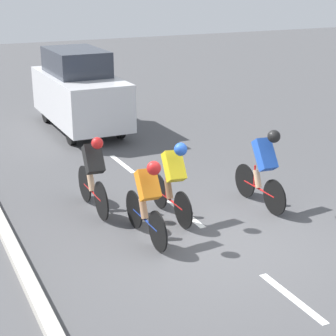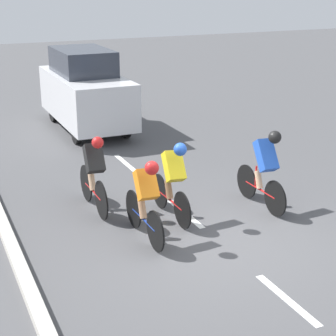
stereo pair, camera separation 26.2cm
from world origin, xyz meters
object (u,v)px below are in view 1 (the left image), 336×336
(cyclist_black, at_px, (93,172))
(cyclist_yellow, at_px, (173,178))
(support_car, at_px, (79,91))
(cyclist_orange, at_px, (147,197))
(cyclist_blue, at_px, (264,165))

(cyclist_black, relative_size, cyclist_yellow, 1.02)
(cyclist_black, xyz_separation_m, support_car, (-1.54, -5.76, 0.35))
(cyclist_orange, height_order, support_car, support_car)
(cyclist_black, height_order, support_car, support_car)
(cyclist_orange, distance_m, cyclist_yellow, 0.98)
(cyclist_yellow, bearing_deg, cyclist_blue, 172.53)
(cyclist_yellow, xyz_separation_m, support_car, (-0.37, -6.71, 0.33))
(cyclist_orange, distance_m, support_car, 7.41)
(cyclist_black, height_order, cyclist_blue, cyclist_blue)
(support_car, bearing_deg, cyclist_black, 75.02)
(cyclist_black, distance_m, cyclist_yellow, 1.51)
(cyclist_blue, distance_m, cyclist_yellow, 1.79)
(cyclist_blue, bearing_deg, cyclist_black, -21.84)
(cyclist_orange, relative_size, support_car, 0.40)
(cyclist_orange, bearing_deg, cyclist_yellow, -142.05)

